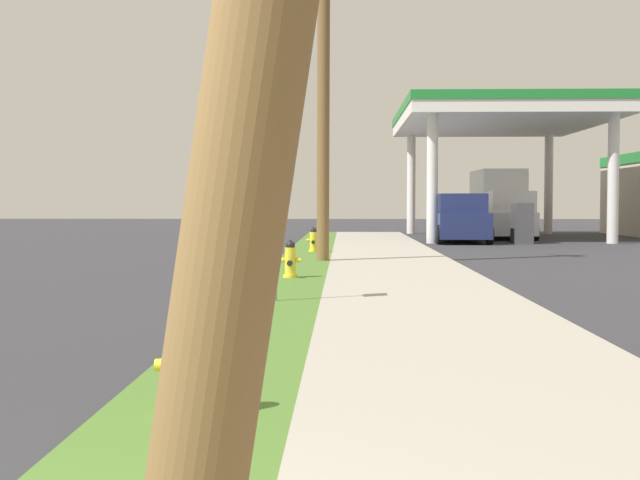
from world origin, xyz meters
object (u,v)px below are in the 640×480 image
object	(u,v)px
fire_hydrant_second	(290,261)
truck_navy_at_forecourt	(458,220)
fire_hydrant_nearest	(185,369)
truck_red_on_apron	(489,217)
street_sign_post	(275,201)
fire_hydrant_third	(313,241)
utility_pole_midground	(323,74)
truck_white_at_far_bay	(500,205)
car_silver_by_near_pump	(473,219)

from	to	relation	value
fire_hydrant_second	truck_navy_at_forecourt	bearing A→B (deg)	71.89
fire_hydrant_nearest	truck_red_on_apron	world-z (taller)	truck_red_on_apron
truck_navy_at_forecourt	street_sign_post	bearing A→B (deg)	-104.90
street_sign_post	fire_hydrant_third	bearing A→B (deg)	89.49
utility_pole_midground	truck_white_at_far_bay	world-z (taller)	utility_pole_midground
street_sign_post	truck_red_on_apron	distance (m)	29.83
fire_hydrant_third	street_sign_post	xyz separation A→B (m)	(-0.11, -12.64, 1.19)
truck_red_on_apron	fire_hydrant_third	bearing A→B (deg)	-116.78
truck_white_at_far_bay	fire_hydrant_third	bearing A→B (deg)	-122.09
fire_hydrant_second	car_silver_by_near_pump	distance (m)	29.73
fire_hydrant_second	truck_navy_at_forecourt	distance (m)	18.49
fire_hydrant_second	truck_red_on_apron	bearing A→B (deg)	71.61
fire_hydrant_third	car_silver_by_near_pump	bearing A→B (deg)	68.34
fire_hydrant_nearest	truck_red_on_apron	distance (m)	36.43
fire_hydrant_third	truck_red_on_apron	bearing A→B (deg)	63.22
fire_hydrant_nearest	street_sign_post	distance (m)	6.91
fire_hydrant_second	street_sign_post	size ratio (longest dim) A/B	0.35
fire_hydrant_nearest	car_silver_by_near_pump	world-z (taller)	car_silver_by_near_pump
fire_hydrant_second	truck_navy_at_forecourt	world-z (taller)	truck_navy_at_forecourt
street_sign_post	truck_red_on_apron	world-z (taller)	street_sign_post
fire_hydrant_third	car_silver_by_near_pump	world-z (taller)	car_silver_by_near_pump
fire_hydrant_third	street_sign_post	distance (m)	12.70
fire_hydrant_third	fire_hydrant_nearest	bearing A→B (deg)	-90.56
utility_pole_midground	truck_red_on_apron	xyz separation A→B (m)	(7.69, 19.84, -3.98)
fire_hydrant_second	street_sign_post	xyz separation A→B (m)	(0.03, -3.92, 1.19)
truck_navy_at_forecourt	truck_red_on_apron	size ratio (longest dim) A/B	1.00
truck_navy_at_forecourt	truck_red_on_apron	distance (m)	7.60
utility_pole_midground	street_sign_post	distance (m)	9.43
fire_hydrant_second	fire_hydrant_third	distance (m)	8.73
fire_hydrant_third	truck_red_on_apron	xyz separation A→B (m)	(8.09, 16.03, 0.47)
truck_navy_at_forecourt	truck_white_at_far_bay	xyz separation A→B (m)	(2.43, 3.98, 0.57)
fire_hydrant_third	truck_white_at_far_bay	size ratio (longest dim) A/B	0.12
fire_hydrant_nearest	fire_hydrant_second	size ratio (longest dim) A/B	1.00
utility_pole_midground	truck_navy_at_forecourt	bearing A→B (deg)	67.63
utility_pole_midground	car_silver_by_near_pump	size ratio (longest dim) A/B	2.04
truck_navy_at_forecourt	truck_red_on_apron	world-z (taller)	same
fire_hydrant_second	car_silver_by_near_pump	size ratio (longest dim) A/B	0.16
street_sign_post	truck_white_at_far_bay	xyz separation A→B (m)	(8.15, 25.46, -0.15)
fire_hydrant_nearest	fire_hydrant_third	world-z (taller)	same
fire_hydrant_nearest	truck_white_at_far_bay	size ratio (longest dim) A/B	0.12
fire_hydrant_third	truck_white_at_far_bay	bearing A→B (deg)	57.91
utility_pole_midground	car_silver_by_near_pump	distance (m)	25.21
fire_hydrant_third	street_sign_post	size ratio (longest dim) A/B	0.35
fire_hydrant_second	truck_white_at_far_bay	xyz separation A→B (m)	(8.18, 21.54, 1.04)
fire_hydrant_nearest	fire_hydrant_second	bearing A→B (deg)	89.73
car_silver_by_near_pump	truck_white_at_far_bay	xyz separation A→B (m)	(0.13, -7.08, 0.77)
fire_hydrant_nearest	fire_hydrant_second	distance (m)	10.72
car_silver_by_near_pump	utility_pole_midground	bearing A→B (deg)	-107.57
fire_hydrant_second	truck_navy_at_forecourt	size ratio (longest dim) A/B	0.14
car_silver_by_near_pump	truck_white_at_far_bay	bearing A→B (deg)	-88.91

